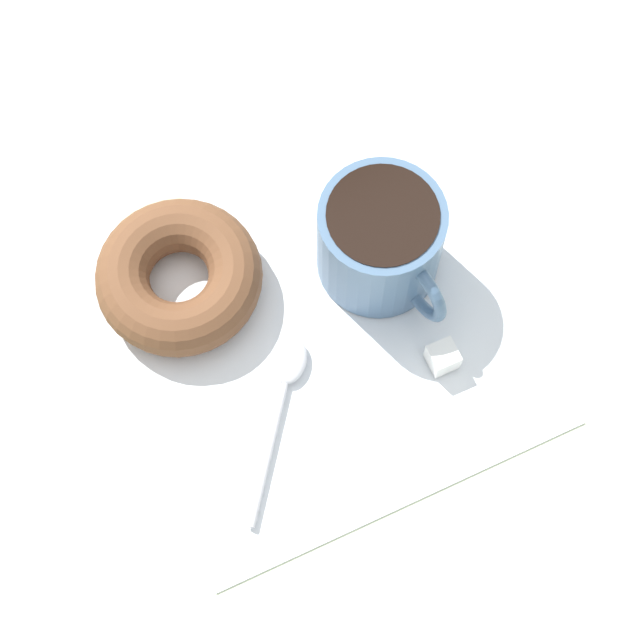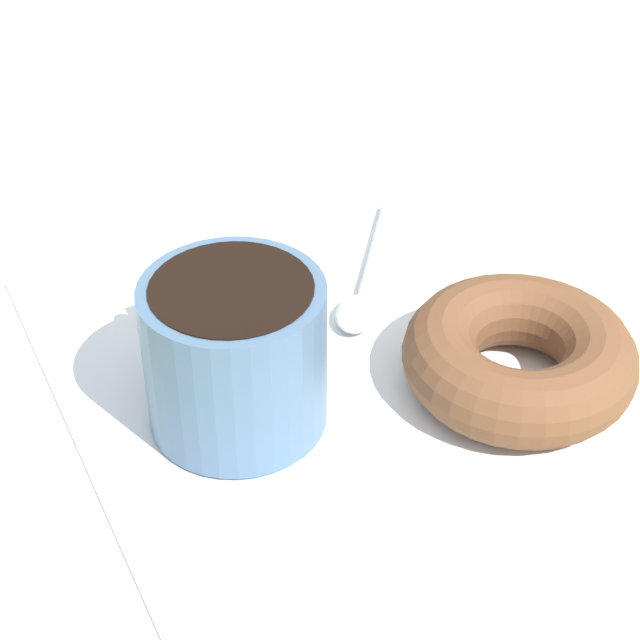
{
  "view_description": "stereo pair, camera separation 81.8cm",
  "coord_description": "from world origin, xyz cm",
  "views": [
    {
      "loc": [
        13.72,
        23.17,
        74.23
      ],
      "look_at": [
        2.74,
        -1.46,
        2.3
      ],
      "focal_mm": 60.0,
      "sensor_mm": 36.0,
      "label": 1
    },
    {
      "loc": [
        -17.15,
        -43.19,
        37.66
      ],
      "look_at": [
        2.74,
        -1.46,
        2.3
      ],
      "focal_mm": 60.0,
      "sensor_mm": 36.0,
      "label": 2
    }
  ],
  "objects": [
    {
      "name": "ground_plane",
      "position": [
        0.0,
        0.0,
        -1.0
      ],
      "size": [
        120.0,
        120.0,
        2.0
      ],
      "primitive_type": "cube",
      "color": "beige"
    },
    {
      "name": "napkin",
      "position": [
        2.74,
        -1.46,
        0.15
      ],
      "size": [
        28.91,
        28.91,
        0.3
      ],
      "primitive_type": "cube",
      "rotation": [
        0.0,
        0.0,
        0.01
      ],
      "color": "white",
      "rests_on": "ground_plane"
    },
    {
      "name": "coffee_cup",
      "position": [
        -3.43,
        -4.46,
        4.53
      ],
      "size": [
        9.08,
        12.18,
        8.16
      ],
      "color": "slate",
      "rests_on": "napkin"
    },
    {
      "name": "donut",
      "position": [
        10.78,
        -8.76,
        2.29
      ],
      "size": [
        12.28,
        12.28,
        3.99
      ],
      "primitive_type": "torus",
      "color": "brown",
      "rests_on": "napkin"
    },
    {
      "name": "spoon",
      "position": [
        6.99,
        1.68,
        0.7
      ],
      "size": [
        9.52,
        12.26,
        0.9
      ],
      "color": "silver",
      "rests_on": "napkin"
    },
    {
      "name": "sugar_cube",
      "position": [
        -4.33,
        4.41,
        1.3
      ],
      "size": [
        2.0,
        2.0,
        2.0
      ],
      "primitive_type": "cube",
      "color": "white",
      "rests_on": "napkin"
    }
  ]
}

